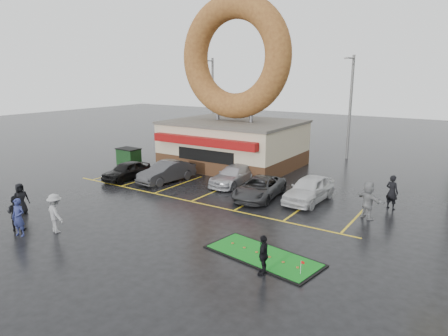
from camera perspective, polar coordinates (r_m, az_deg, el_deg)
The scene contains 18 objects.
ground at distance 21.53m, azimuth -10.35°, elevation -7.06°, with size 120.00×120.00×0.00m, color black.
donut_shop at distance 32.47m, azimuth 1.42°, elevation 8.09°, with size 10.20×8.70×13.50m.
streetlight_left at distance 42.08m, azimuth -1.69°, elevation 9.71°, with size 0.40×2.21×9.00m.
streetlight_mid at distance 36.89m, azimuth 17.58°, elevation 8.60°, with size 0.40×2.21×9.00m.
car_black at distance 29.46m, azimuth -13.76°, elevation -0.36°, with size 1.53×3.81×1.30m, color black.
car_dgrey at distance 28.24m, azimuth -8.20°, elevation -0.54°, with size 1.53×4.40×1.45m, color #333336.
car_silver at distance 27.31m, azimuth 1.41°, elevation -1.05°, with size 1.81×4.44×1.29m, color #B0B1B6.
car_grey at distance 24.43m, azimuth 5.11°, elevation -2.85°, with size 2.13×4.62×1.28m, color #303033.
car_white at distance 24.19m, azimuth 12.09°, elevation -2.96°, with size 1.80×4.48×1.53m, color silver.
person_blue at distance 21.01m, azimuth -27.30°, elevation -6.29°, with size 0.66×0.43×1.81m, color navy.
person_blackjkt at distance 21.84m, azimuth -27.61°, elevation -5.71°, with size 0.84×0.66×1.74m, color black.
person_hoodie at distance 20.71m, azimuth -22.94°, elevation -5.98°, with size 1.23×0.71×1.90m, color gray.
person_bystander at distance 24.16m, azimuth -27.05°, elevation -3.95°, with size 0.84×0.55×1.71m, color black.
person_cameraman at distance 15.41m, azimuth 5.65°, elevation -12.23°, with size 0.93×0.39×1.58m, color black.
person_walker_near at distance 22.19m, azimuth 19.91°, elevation -4.35°, with size 1.83×0.58×1.97m, color gray.
person_walker_far at distance 24.22m, azimuth 22.86°, elevation -3.19°, with size 0.71×0.47×1.95m, color black.
dumpster at distance 34.28m, azimuth -13.45°, elevation 1.55°, with size 1.80×1.20×1.30m, color #173C1A.
putting_green at distance 17.07m, azimuth 5.59°, elevation -12.36°, with size 5.21×2.90×0.62m.
Camera 1 is at (14.13, -14.45, 7.41)m, focal length 32.00 mm.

